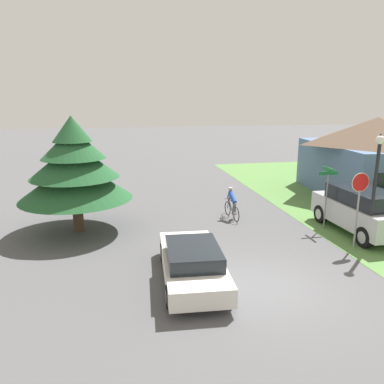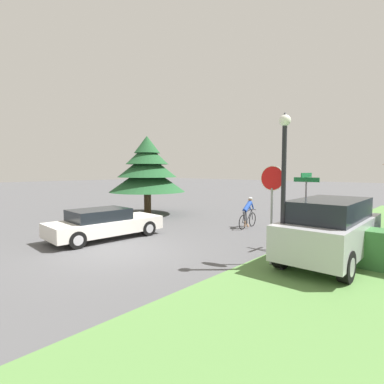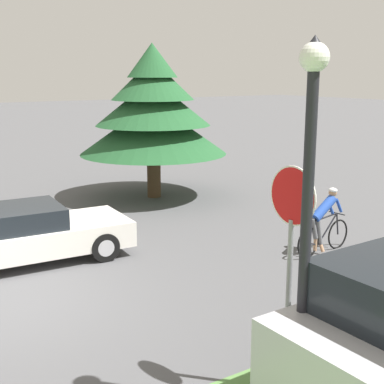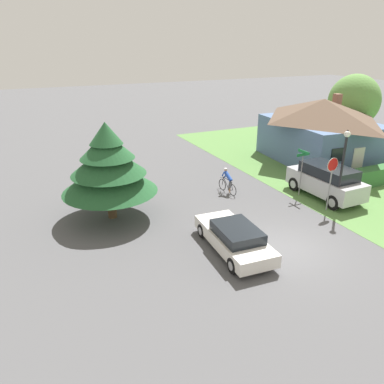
{
  "view_description": "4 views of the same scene",
  "coord_description": "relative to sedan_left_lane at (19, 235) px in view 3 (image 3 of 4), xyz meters",
  "views": [
    {
      "loc": [
        -4.25,
        -9.85,
        5.58
      ],
      "look_at": [
        -1.28,
        5.42,
        1.74
      ],
      "focal_mm": 35.0,
      "sensor_mm": 36.0,
      "label": 1
    },
    {
      "loc": [
        8.73,
        -5.74,
        2.82
      ],
      "look_at": [
        -1.27,
        5.21,
        1.74
      ],
      "focal_mm": 28.0,
      "sensor_mm": 36.0,
      "label": 2
    },
    {
      "loc": [
        9.11,
        -2.06,
        4.01
      ],
      "look_at": [
        -0.1,
        3.93,
        1.58
      ],
      "focal_mm": 50.0,
      "sensor_mm": 36.0,
      "label": 3
    },
    {
      "loc": [
        -9.8,
        -11.29,
        8.48
      ],
      "look_at": [
        -2.22,
        5.05,
        1.21
      ],
      "focal_mm": 35.0,
      "sensor_mm": 36.0,
      "label": 4
    }
  ],
  "objects": [
    {
      "name": "ground_plane",
      "position": [
        2.16,
        -0.82,
        -0.62
      ],
      "size": [
        140.0,
        140.0,
        0.0
      ],
      "primitive_type": "plane",
      "color": "#515154"
    },
    {
      "name": "sedan_left_lane",
      "position": [
        0.0,
        0.0,
        0.0
      ],
      "size": [
        2.08,
        4.68,
        1.25
      ],
      "rotation": [
        0.0,
        0.0,
        1.51
      ],
      "color": "silver",
      "rests_on": "ground"
    },
    {
      "name": "cyclist",
      "position": [
        3.12,
        5.98,
        0.11
      ],
      "size": [
        0.44,
        1.78,
        1.51
      ],
      "rotation": [
        0.0,
        0.0,
        1.67
      ],
      "color": "black",
      "rests_on": "ground"
    },
    {
      "name": "stop_sign",
      "position": [
        6.71,
        1.52,
        1.47
      ],
      "size": [
        0.74,
        0.07,
        2.95
      ],
      "rotation": [
        0.0,
        0.0,
        3.18
      ],
      "color": "gray",
      "rests_on": "ground"
    },
    {
      "name": "street_lamp",
      "position": [
        7.16,
        1.31,
        2.2
      ],
      "size": [
        0.32,
        0.32,
        4.41
      ],
      "color": "black",
      "rests_on": "ground"
    },
    {
      "name": "conifer_tall_near",
      "position": [
        -3.99,
        5.53,
        2.19
      ],
      "size": [
        4.77,
        4.77,
        4.97
      ],
      "color": "#4C3823",
      "rests_on": "ground"
    }
  ]
}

